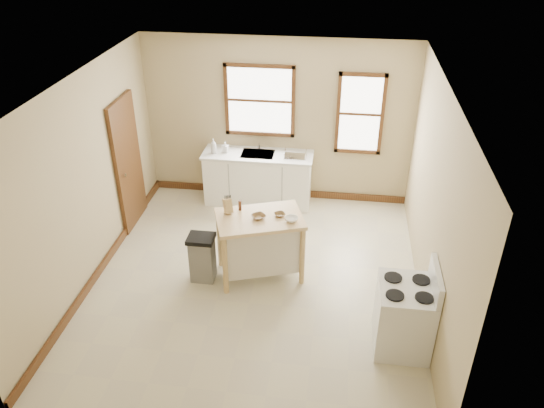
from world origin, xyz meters
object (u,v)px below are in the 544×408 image
(kitchen_island, at_px, (260,246))
(knife_block, at_px, (228,206))
(gas_stove, at_px, (405,308))
(bowl_b, at_px, (280,215))
(trash_bin, at_px, (202,258))
(pepper_grinder, at_px, (240,205))
(bowl_a, at_px, (259,217))
(dish_rack, at_px, (295,154))
(soap_bottle_a, at_px, (214,146))
(soap_bottle_b, at_px, (225,147))
(bowl_c, at_px, (291,219))

(kitchen_island, xyz_separation_m, knife_block, (-0.44, 0.06, 0.57))
(gas_stove, bearing_deg, bowl_b, 143.06)
(trash_bin, bearing_deg, kitchen_island, 15.55)
(pepper_grinder, xyz_separation_m, bowl_a, (0.28, -0.17, -0.05))
(dish_rack, xyz_separation_m, pepper_grinder, (-0.58, -1.85, 0.05))
(bowl_b, bearing_deg, soap_bottle_a, 125.54)
(soap_bottle_b, height_order, bowl_c, soap_bottle_b)
(bowl_a, height_order, gas_stove, gas_stove)
(dish_rack, xyz_separation_m, trash_bin, (-1.06, -2.21, -0.61))
(soap_bottle_a, height_order, bowl_c, soap_bottle_a)
(bowl_a, bearing_deg, knife_block, 169.58)
(soap_bottle_a, xyz_separation_m, soap_bottle_b, (0.19, 0.06, -0.03))
(kitchen_island, distance_m, pepper_grinder, 0.64)
(soap_bottle_a, height_order, kitchen_island, soap_bottle_a)
(gas_stove, bearing_deg, trash_bin, 160.83)
(trash_bin, bearing_deg, gas_stove, -19.13)
(pepper_grinder, height_order, bowl_b, pepper_grinder)
(knife_block, bearing_deg, gas_stove, -61.49)
(pepper_grinder, distance_m, bowl_b, 0.56)
(soap_bottle_b, bearing_deg, kitchen_island, -52.28)
(bowl_c, bearing_deg, pepper_grinder, 165.43)
(knife_block, relative_size, bowl_a, 1.11)
(soap_bottle_a, xyz_separation_m, bowl_a, (1.07, -1.98, -0.08))
(soap_bottle_a, height_order, gas_stove, soap_bottle_a)
(bowl_c, bearing_deg, gas_stove, -37.31)
(pepper_grinder, bearing_deg, soap_bottle_b, 107.87)
(knife_block, xyz_separation_m, pepper_grinder, (0.15, 0.09, -0.03))
(pepper_grinder, bearing_deg, bowl_b, -7.64)
(dish_rack, bearing_deg, soap_bottle_a, -156.25)
(soap_bottle_b, distance_m, kitchen_island, 2.27)
(trash_bin, xyz_separation_m, gas_stove, (2.65, -0.92, 0.21))
(pepper_grinder, bearing_deg, soap_bottle_a, 113.59)
(kitchen_island, bearing_deg, trash_bin, 176.43)
(kitchen_island, distance_m, knife_block, 0.73)
(dish_rack, height_order, kitchen_island, dish_rack)
(gas_stove, bearing_deg, kitchen_island, 148.79)
(pepper_grinder, height_order, bowl_c, pepper_grinder)
(pepper_grinder, bearing_deg, bowl_a, -31.17)
(knife_block, height_order, bowl_b, knife_block)
(kitchen_island, xyz_separation_m, trash_bin, (-0.77, -0.21, -0.12))
(pepper_grinder, relative_size, trash_bin, 0.21)
(kitchen_island, relative_size, bowl_b, 8.03)
(knife_block, distance_m, bowl_a, 0.45)
(dish_rack, height_order, trash_bin, dish_rack)
(kitchen_island, distance_m, trash_bin, 0.81)
(knife_block, xyz_separation_m, gas_stove, (2.32, -1.19, -0.48))
(soap_bottle_a, relative_size, soap_bottle_b, 1.36)
(kitchen_island, xyz_separation_m, bowl_c, (0.43, -0.04, 0.50))
(soap_bottle_a, distance_m, pepper_grinder, 1.98)
(knife_block, relative_size, gas_stove, 0.18)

